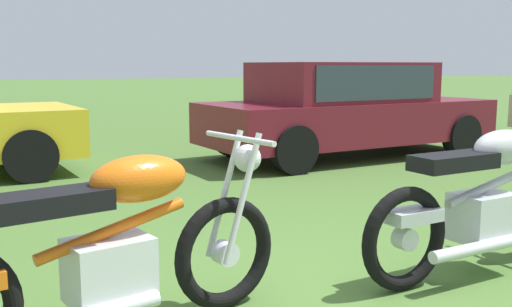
# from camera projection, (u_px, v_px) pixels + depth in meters

# --- Properties ---
(motorcycle_orange) EXTENTS (2.05, 0.86, 1.02)m
(motorcycle_orange) POSITION_uv_depth(u_px,v_px,m) (110.00, 250.00, 2.90)
(motorcycle_orange) COLOR black
(motorcycle_orange) RESTS_ON ground
(motorcycle_silver) EXTENTS (2.01, 0.68, 1.02)m
(motorcycle_silver) POSITION_uv_depth(u_px,v_px,m) (484.00, 201.00, 3.93)
(motorcycle_silver) COLOR black
(motorcycle_silver) RESTS_ON ground
(car_burgundy) EXTENTS (4.67, 2.33, 1.43)m
(car_burgundy) POSITION_uv_depth(u_px,v_px,m) (345.00, 105.00, 8.87)
(car_burgundy) COLOR maroon
(car_burgundy) RESTS_ON ground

